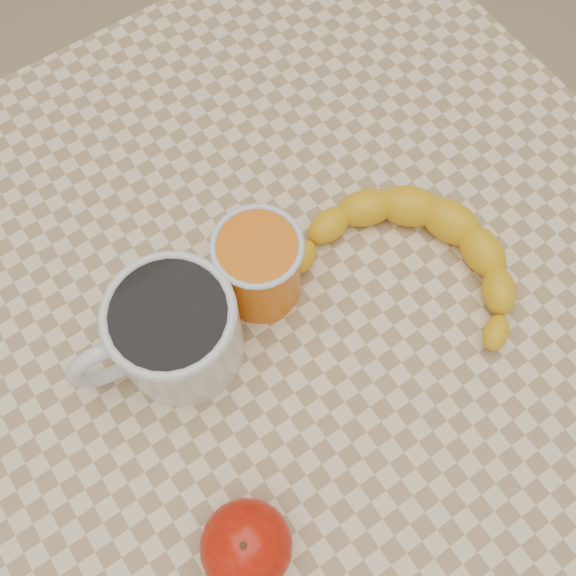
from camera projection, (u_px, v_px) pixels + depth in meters
ground at (288, 433)px, 1.31m from camera, size 3.00×3.00×0.00m
table at (288, 325)px, 0.70m from camera, size 0.80×0.80×0.75m
coffee_mug at (172, 331)px, 0.55m from camera, size 0.16×0.13×0.10m
orange_juice_glass at (259, 267)px, 0.58m from camera, size 0.08×0.08×0.09m
apple at (246, 546)px, 0.50m from camera, size 0.07×0.07×0.07m
banana at (418, 260)px, 0.61m from camera, size 0.35×0.38×0.04m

